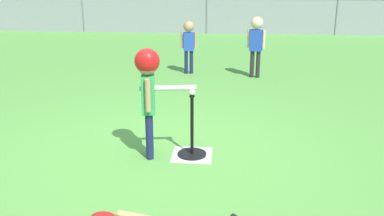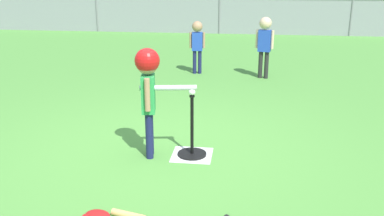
% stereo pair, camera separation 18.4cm
% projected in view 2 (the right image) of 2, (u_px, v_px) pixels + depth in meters
% --- Properties ---
extents(ground_plane, '(60.00, 60.00, 0.00)m').
position_uv_depth(ground_plane, '(162.00, 152.00, 4.87)').
color(ground_plane, '#51933D').
extents(home_plate, '(0.44, 0.44, 0.01)m').
position_uv_depth(home_plate, '(192.00, 155.00, 4.77)').
color(home_plate, white).
rests_on(home_plate, ground_plane).
extents(batting_tee, '(0.32, 0.32, 0.69)m').
position_uv_depth(batting_tee, '(192.00, 146.00, 4.74)').
color(batting_tee, black).
rests_on(batting_tee, ground_plane).
extents(baseball_on_tee, '(0.07, 0.07, 0.07)m').
position_uv_depth(baseball_on_tee, '(192.00, 92.00, 4.55)').
color(baseball_on_tee, white).
rests_on(baseball_on_tee, batting_tee).
extents(batter_child, '(0.64, 0.34, 1.20)m').
position_uv_depth(batter_child, '(149.00, 81.00, 4.50)').
color(batter_child, '#191E4C').
rests_on(batter_child, ground_plane).
extents(fielder_deep_left, '(0.33, 0.23, 1.14)m').
position_uv_depth(fielder_deep_left, '(265.00, 39.00, 7.92)').
color(fielder_deep_left, '#262626').
rests_on(fielder_deep_left, ground_plane).
extents(fielder_deep_right, '(0.30, 0.20, 1.02)m').
position_uv_depth(fielder_deep_right, '(197.00, 40.00, 8.30)').
color(fielder_deep_right, '#191E4C').
rests_on(fielder_deep_right, ground_plane).
extents(glove_by_plate, '(0.25, 0.20, 0.07)m').
position_uv_depth(glove_by_plate, '(97.00, 216.00, 3.54)').
color(glove_by_plate, '#B21919').
rests_on(glove_by_plate, ground_plane).
extents(outfield_fence, '(16.06, 0.06, 1.15)m').
position_uv_depth(outfield_fence, '(219.00, 14.00, 13.52)').
color(outfield_fence, slate).
rests_on(outfield_fence, ground_plane).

